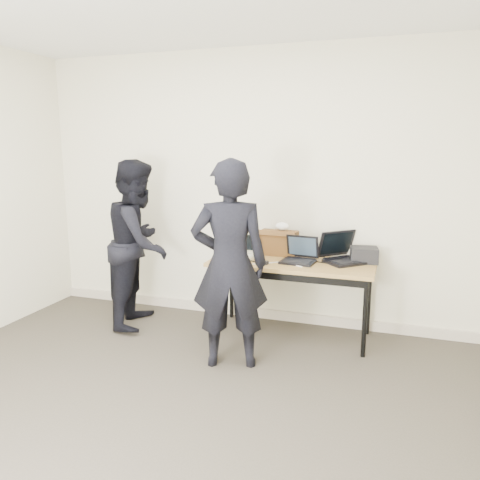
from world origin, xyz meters
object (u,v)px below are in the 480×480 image
at_px(desk, 292,268).
at_px(laptop_right, 343,255).
at_px(person_observer, 139,243).
at_px(leather_satchel, 279,242).
at_px(person_typist, 229,265).
at_px(equipment_box, 364,255).
at_px(laptop_center, 299,256).
at_px(laptop_beige, 242,253).

distance_m(desk, laptop_right, 0.49).
distance_m(laptop_right, person_observer, 1.98).
bearing_deg(laptop_right, leather_satchel, 130.96).
bearing_deg(person_typist, leather_satchel, -118.81).
distance_m(desk, leather_satchel, 0.34).
height_order(laptop_right, equipment_box, laptop_right).
xyz_separation_m(laptop_right, leather_satchel, (-0.63, 0.07, 0.06)).
height_order(leather_satchel, person_typist, person_typist).
distance_m(desk, person_typist, 0.83).
bearing_deg(leather_satchel, person_typist, -97.00).
relative_size(leather_satchel, equipment_box, 1.53).
bearing_deg(person_observer, laptop_center, -96.34).
xyz_separation_m(laptop_center, person_typist, (-0.41, -0.75, 0.07)).
height_order(laptop_beige, laptop_center, laptop_center).
bearing_deg(person_typist, desk, -134.33).
bearing_deg(equipment_box, laptop_center, -163.30).
height_order(laptop_right, leather_satchel, laptop_right).
bearing_deg(person_observer, laptop_right, -93.52).
relative_size(leather_satchel, person_typist, 0.22).
bearing_deg(desk, laptop_right, 20.11).
xyz_separation_m(desk, laptop_right, (0.45, 0.16, 0.12)).
bearing_deg(leather_satchel, laptop_beige, -145.07).
distance_m(laptop_center, leather_satchel, 0.33).
distance_m(laptop_center, equipment_box, 0.59).
bearing_deg(laptop_beige, person_observer, -165.37).
bearing_deg(person_observer, person_typist, -129.17).
distance_m(leather_satchel, person_typist, 0.97).
height_order(person_typist, person_observer, person_typist).
height_order(laptop_center, equipment_box, laptop_center).
distance_m(laptop_beige, equipment_box, 1.14).
height_order(desk, leather_satchel, leather_satchel).
xyz_separation_m(laptop_beige, leather_satchel, (0.31, 0.20, 0.08)).
bearing_deg(person_typist, laptop_right, -150.59).
height_order(laptop_beige, person_typist, person_typist).
height_order(laptop_center, person_observer, person_observer).
height_order(laptop_center, laptop_right, laptop_right).
bearing_deg(laptop_right, laptop_beige, 144.90).
height_order(desk, laptop_center, laptop_center).
bearing_deg(desk, equipment_box, 17.27).
distance_m(laptop_beige, leather_satchel, 0.38).
bearing_deg(leather_satchel, desk, -48.74).
relative_size(laptop_beige, equipment_box, 1.23).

